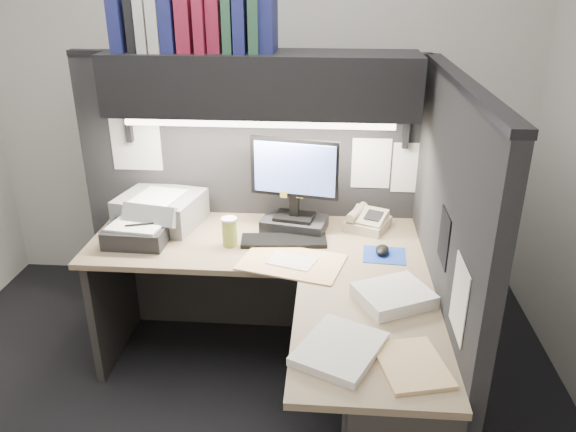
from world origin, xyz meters
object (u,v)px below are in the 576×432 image
(coffee_cup, at_px, (230,233))
(printer, at_px, (161,209))
(desk, at_px, (312,355))
(monitor, at_px, (294,195))
(overhead_shelf, at_px, (261,83))
(telephone, at_px, (368,221))
(notebook_stack, at_px, (138,234))
(keyboard, at_px, (284,241))

(coffee_cup, bearing_deg, printer, 150.18)
(desk, bearing_deg, monitor, 100.44)
(overhead_shelf, bearing_deg, monitor, -16.04)
(monitor, height_order, telephone, monitor)
(coffee_cup, distance_m, printer, 0.49)
(coffee_cup, bearing_deg, telephone, 20.52)
(telephone, xyz_separation_m, printer, (-1.13, -0.02, 0.04))
(telephone, distance_m, coffee_cup, 0.75)
(monitor, bearing_deg, telephone, 17.92)
(telephone, bearing_deg, notebook_stack, -143.57)
(printer, bearing_deg, desk, -28.38)
(desk, bearing_deg, telephone, 70.64)
(overhead_shelf, xyz_separation_m, keyboard, (0.13, -0.21, -0.76))
(telephone, height_order, printer, printer)
(notebook_stack, bearing_deg, telephone, 12.55)
(notebook_stack, bearing_deg, keyboard, 4.00)
(notebook_stack, bearing_deg, monitor, 15.25)
(keyboard, distance_m, notebook_stack, 0.75)
(overhead_shelf, xyz_separation_m, printer, (-0.56, -0.02, -0.69))
(desk, relative_size, coffee_cup, 12.11)
(printer, relative_size, notebook_stack, 1.37)
(monitor, height_order, coffee_cup, monitor)
(monitor, relative_size, notebook_stack, 1.66)
(overhead_shelf, distance_m, coffee_cup, 0.76)
(desk, height_order, coffee_cup, coffee_cup)
(desk, xyz_separation_m, coffee_cup, (-0.44, 0.49, 0.36))
(telephone, bearing_deg, printer, -154.96)
(monitor, xyz_separation_m, telephone, (0.39, 0.05, -0.16))
(coffee_cup, xyz_separation_m, notebook_stack, (-0.48, 0.00, -0.02))
(desk, xyz_separation_m, telephone, (0.26, 0.75, 0.33))
(notebook_stack, bearing_deg, coffee_cup, -0.15)
(coffee_cup, height_order, printer, printer)
(overhead_shelf, distance_m, keyboard, 0.80)
(keyboard, height_order, printer, printer)
(telephone, height_order, notebook_stack, notebook_stack)
(printer, bearing_deg, notebook_stack, -90.90)
(overhead_shelf, relative_size, coffee_cup, 11.04)
(monitor, relative_size, printer, 1.21)
(desk, xyz_separation_m, notebook_stack, (-0.92, 0.49, 0.33))
(telephone, distance_m, printer, 1.13)
(monitor, relative_size, keyboard, 1.15)
(printer, bearing_deg, telephone, 12.93)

